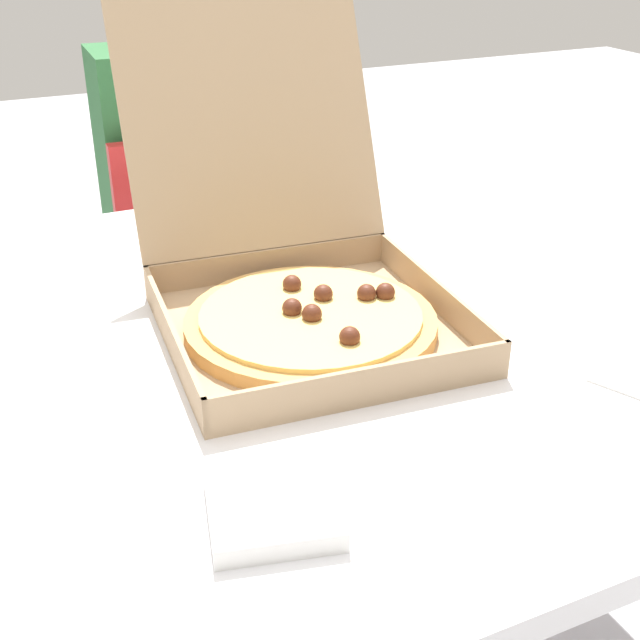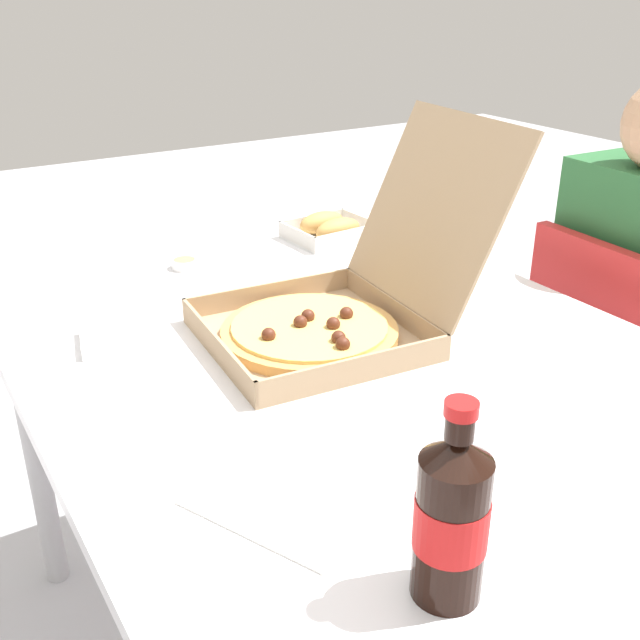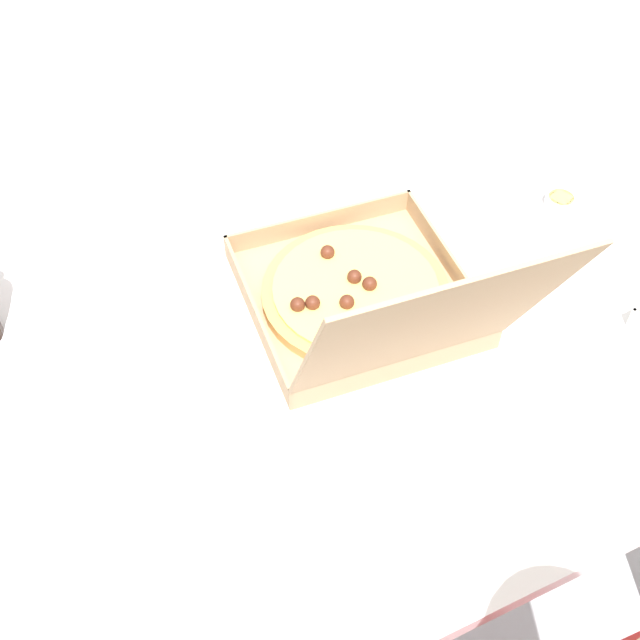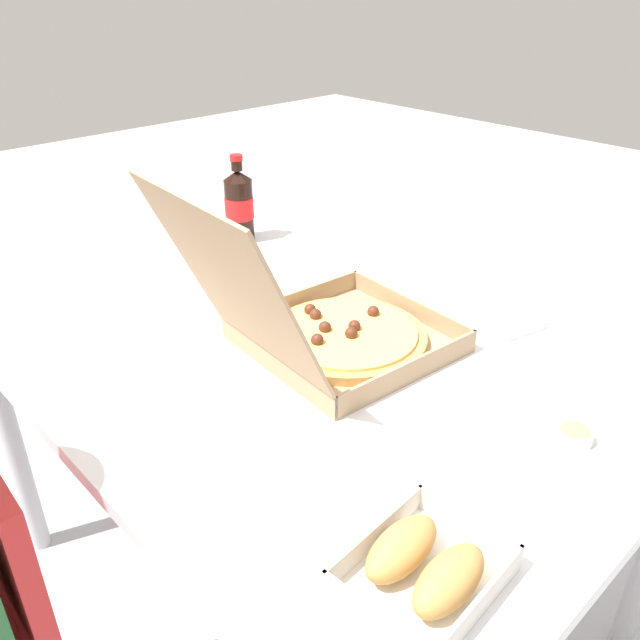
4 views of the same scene
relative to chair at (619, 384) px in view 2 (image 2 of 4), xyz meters
The scene contains 8 objects.
dining_table 0.76m from the chair, 89.77° to the right, with size 1.36×1.00×0.75m.
chair is the anchor object (origin of this frame).
pizza_box_open 0.80m from the chair, 96.46° to the right, with size 0.38×0.51×0.36m.
bread_side_box 0.75m from the chair, 139.96° to the right, with size 0.16×0.20×0.06m.
cola_bottle 1.12m from the chair, 63.00° to the right, with size 0.07×0.07×0.22m.
paper_menu 1.09m from the chair, 75.05° to the right, with size 0.21×0.15×0.00m, color white.
napkin_pile 1.12m from the chair, 103.38° to the right, with size 0.11×0.11×0.02m, color white.
dipping_sauce_cup 1.01m from the chair, 122.74° to the right, with size 0.06×0.06×0.02m.
Camera 2 is at (0.90, -0.62, 1.32)m, focal length 42.16 mm.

